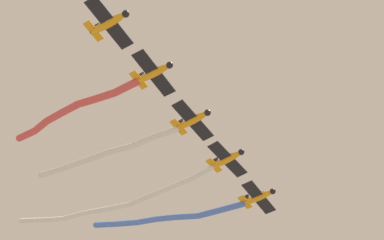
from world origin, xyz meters
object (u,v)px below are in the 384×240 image
(airplane_lead, at_px, (109,23))
(airplane_right_wing, at_px, (193,120))
(airplane_left_wing, at_px, (154,73))
(airplane_trail, at_px, (259,197))
(airplane_slot, at_px, (227,159))

(airplane_lead, relative_size, airplane_right_wing, 0.98)
(airplane_right_wing, bearing_deg, airplane_left_wing, -89.04)
(airplane_left_wing, height_order, airplane_trail, airplane_left_wing)
(airplane_left_wing, xyz_separation_m, airplane_slot, (7.95, -13.25, 0.00))
(airplane_left_wing, xyz_separation_m, airplane_right_wing, (3.97, -6.62, -0.30))
(airplane_left_wing, relative_size, airplane_slot, 0.97)
(airplane_right_wing, bearing_deg, airplane_slot, 90.96)
(airplane_left_wing, bearing_deg, airplane_lead, -92.22)
(airplane_lead, bearing_deg, airplane_trail, 87.93)
(airplane_lead, relative_size, airplane_trail, 0.99)
(airplane_right_wing, xyz_separation_m, airplane_slot, (3.98, -6.63, 0.30))
(airplane_right_wing, height_order, airplane_slot, airplane_slot)
(airplane_left_wing, bearing_deg, airplane_slot, 87.78)
(airplane_lead, bearing_deg, airplane_left_wing, 87.93)
(airplane_lead, xyz_separation_m, airplane_right_wing, (7.95, -13.25, 0.00))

